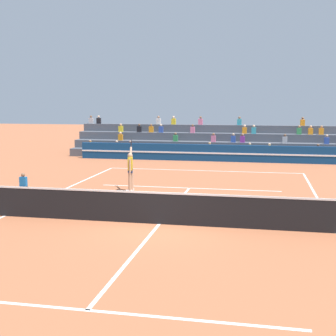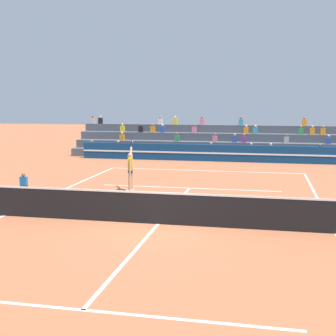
# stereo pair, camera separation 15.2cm
# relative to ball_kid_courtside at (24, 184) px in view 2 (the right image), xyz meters

# --- Properties ---
(ground_plane) EXTENTS (120.00, 120.00, 0.00)m
(ground_plane) POSITION_rel_ball_kid_courtside_xyz_m (6.99, -4.10, -0.33)
(ground_plane) COLOR #AD603D
(court_lines) EXTENTS (11.10, 23.90, 0.01)m
(court_lines) POSITION_rel_ball_kid_courtside_xyz_m (6.99, -4.10, -0.33)
(court_lines) COLOR white
(court_lines) RESTS_ON ground
(tennis_net) EXTENTS (12.00, 0.10, 1.10)m
(tennis_net) POSITION_rel_ball_kid_courtside_xyz_m (6.99, -4.10, 0.21)
(tennis_net) COLOR black
(tennis_net) RESTS_ON ground
(sponsor_banner_wall) EXTENTS (18.00, 0.26, 1.10)m
(sponsor_banner_wall) POSITION_rel_ball_kid_courtside_xyz_m (6.99, 12.09, 0.22)
(sponsor_banner_wall) COLOR navy
(sponsor_banner_wall) RESTS_ON ground
(bleacher_stand) EXTENTS (20.65, 3.80, 2.83)m
(bleacher_stand) POSITION_rel_ball_kid_courtside_xyz_m (6.99, 15.26, 0.50)
(bleacher_stand) COLOR #4C515B
(bleacher_stand) RESTS_ON ground
(ball_kid_courtside) EXTENTS (0.30, 0.36, 0.84)m
(ball_kid_courtside) POSITION_rel_ball_kid_courtside_xyz_m (0.00, 0.00, 0.00)
(ball_kid_courtside) COLOR black
(ball_kid_courtside) RESTS_ON ground
(tennis_player) EXTENTS (0.37, 1.31, 2.31)m
(tennis_player) POSITION_rel_ball_kid_courtside_xyz_m (4.56, 1.08, 0.65)
(tennis_player) COLOR tan
(tennis_player) RESTS_ON ground
(tennis_ball) EXTENTS (0.07, 0.07, 0.07)m
(tennis_ball) POSITION_rel_ball_kid_courtside_xyz_m (9.61, 0.77, -0.30)
(tennis_ball) COLOR #C6DB33
(tennis_ball) RESTS_ON ground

